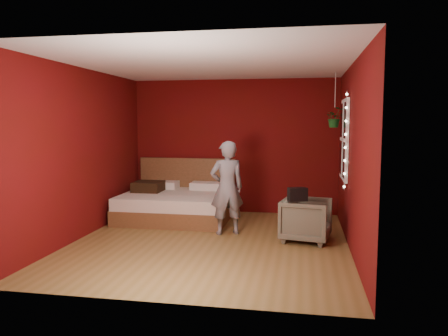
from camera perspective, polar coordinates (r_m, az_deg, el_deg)
floor at (r=6.59m, az=-1.77°, el=-9.60°), size 4.50×4.50×0.00m
room_walls at (r=6.35m, az=-1.82°, el=5.16°), size 4.04×4.54×2.62m
window at (r=7.14m, az=15.40°, el=3.60°), size 0.05×0.97×1.27m
fairy_lights at (r=6.62m, az=15.59°, el=3.42°), size 0.04×0.04×1.45m
bed at (r=8.14m, az=-6.05°, el=-4.62°), size 1.93×1.64×1.06m
person at (r=6.89m, az=0.38°, el=-2.61°), size 0.64×0.54×1.48m
armchair at (r=6.67m, az=10.69°, el=-6.68°), size 0.82×0.80×0.64m
handbag at (r=6.38m, az=9.58°, el=-3.41°), size 0.30×0.22×0.19m
throw_pillow at (r=8.30m, az=-9.86°, el=-2.39°), size 0.52×0.52×0.18m
hanging_plant at (r=7.61m, az=14.24°, el=6.43°), size 0.38×0.35×0.92m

